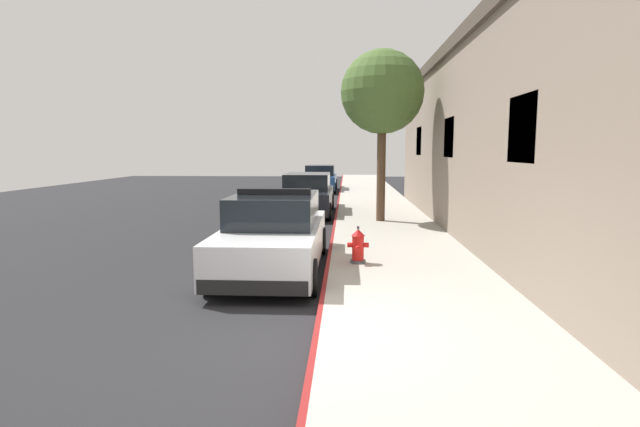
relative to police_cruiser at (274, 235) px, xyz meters
The scene contains 9 objects.
ground_plane 7.19m from the police_cruiser, 117.44° to the left, with size 30.83×60.00×0.20m, color #232326.
sidewalk_pavement 6.93m from the police_cruiser, 66.87° to the left, with size 3.15×60.00×0.16m, color #ADA89E.
curb_painted_edge 6.47m from the police_cruiser, 80.23° to the left, with size 0.08×60.00×0.16m, color maroon.
storefront_building 8.78m from the police_cruiser, 29.89° to the left, with size 6.50×21.14×5.45m.
police_cruiser is the anchor object (origin of this frame).
parked_car_silver_ahead 9.03m from the police_cruiser, 90.26° to the left, with size 1.94×4.84×1.56m.
parked_car_dark_far 19.70m from the police_cruiser, 90.32° to the left, with size 1.94×4.84×1.56m.
fire_hydrant 1.72m from the police_cruiser, ahead, with size 0.44×0.40×0.76m.
street_tree 7.68m from the police_cruiser, 67.90° to the left, with size 2.65×2.65×5.45m.
Camera 1 is at (0.33, -6.30, 2.46)m, focal length 28.08 mm.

